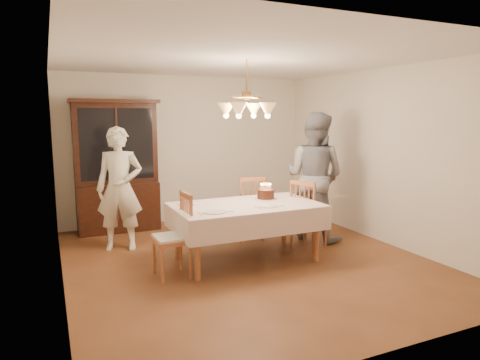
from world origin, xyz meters
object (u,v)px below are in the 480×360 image
dining_table (246,210)px  chair_far_side (248,211)px  china_hutch (117,168)px  birthday_cake (266,195)px  elderly_woman (120,189)px

dining_table → chair_far_side: bearing=63.0°
china_hutch → chair_far_side: bearing=-38.7°
chair_far_side → birthday_cake: (-0.06, -0.69, 0.38)m
china_hutch → elderly_woman: bearing=-96.5°
elderly_woman → birthday_cake: bearing=-10.8°
dining_table → birthday_cake: birthday_cake is taller
birthday_cake → elderly_woman: bearing=150.8°
china_hutch → elderly_woman: size_ratio=1.23×
dining_table → birthday_cake: bearing=24.9°
china_hutch → chair_far_side: china_hutch is taller
dining_table → birthday_cake: 0.44m
dining_table → china_hutch: (-1.30, 2.25, 0.36)m
chair_far_side → elderly_woman: size_ratio=0.57×
dining_table → elderly_woman: size_ratio=1.08×
dining_table → elderly_woman: (-1.43, 1.18, 0.20)m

